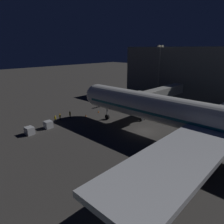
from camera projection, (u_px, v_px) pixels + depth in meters
ground_plane at (145, 131)px, 43.07m from camera, size 320.00×320.00×0.00m
airliner_at_gate at (216, 122)px, 32.59m from camera, size 50.49×61.83×18.48m
jet_bridge at (157, 94)px, 51.97m from camera, size 20.69×3.40×7.06m
apron_floodlight_mast at (159, 69)px, 66.08m from camera, size 2.90×0.50×17.57m
baggage_container_near_belt at (48, 125)px, 44.66m from camera, size 1.61×1.56×1.56m
baggage_container_mid_row at (29, 131)px, 41.39m from camera, size 1.53×1.79×1.52m
ground_crew_near_nose_gear at (55, 119)px, 47.59m from camera, size 0.40×0.40×1.79m
ground_crew_by_belt_loader at (70, 114)px, 51.01m from camera, size 0.40×0.40×1.75m
ground_crew_walking_aft at (60, 116)px, 49.52m from camera, size 0.40×0.40×1.67m
traffic_cone_nose_port at (98, 112)px, 55.41m from camera, size 0.36×0.36×0.55m
traffic_cone_nose_starboard at (86, 115)px, 52.37m from camera, size 0.36×0.36×0.55m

